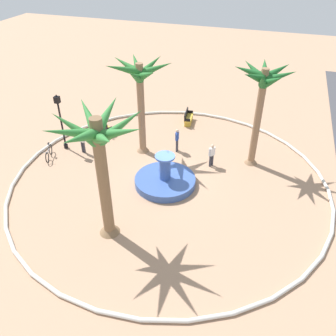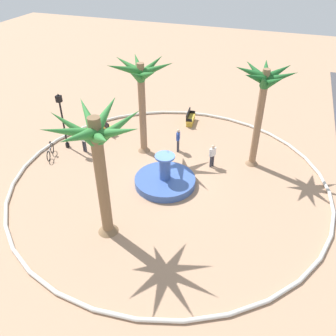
{
  "view_description": "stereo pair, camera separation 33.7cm",
  "coord_description": "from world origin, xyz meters",
  "views": [
    {
      "loc": [
        16.46,
        5.33,
        12.87
      ],
      "look_at": [
        0.13,
        -0.03,
        1.0
      ],
      "focal_mm": 37.53,
      "sensor_mm": 36.0,
      "label": 1
    },
    {
      "loc": [
        16.35,
        5.65,
        12.87
      ],
      "look_at": [
        0.13,
        -0.03,
        1.0
      ],
      "focal_mm": 37.53,
      "sensor_mm": 36.0,
      "label": 2
    }
  ],
  "objects": [
    {
      "name": "bench_west",
      "position": [
        -7.76,
        -0.94,
        0.35
      ],
      "size": [
        1.65,
        0.68,
        1.0
      ],
      "color": "gold",
      "rests_on": "ground"
    },
    {
      "name": "fountain",
      "position": [
        0.43,
        -0.12,
        0.3
      ],
      "size": [
        3.65,
        3.65,
        2.04
      ],
      "color": "#38569E",
      "rests_on": "ground"
    },
    {
      "name": "bicycle_red_frame",
      "position": [
        0.09,
        -8.44,
        0.38
      ],
      "size": [
        1.62,
        0.72,
        0.94
      ],
      "color": "black",
      "rests_on": "ground"
    },
    {
      "name": "person_cyclist_photo",
      "position": [
        -2.36,
        2.09,
        0.9
      ],
      "size": [
        0.44,
        0.37,
        1.61
      ],
      "color": "#33333D",
      "rests_on": "ground"
    },
    {
      "name": "ground_plane",
      "position": [
        0.0,
        0.0,
        0.0
      ],
      "size": [
        80.0,
        80.0,
        0.0
      ],
      "primitive_type": "plane",
      "color": "tan"
    },
    {
      "name": "lamppost",
      "position": [
        -1.38,
        -8.08,
        2.35
      ],
      "size": [
        0.32,
        0.32,
        4.01
      ],
      "color": "black",
      "rests_on": "ground"
    },
    {
      "name": "palm_tree_near_fountain",
      "position": [
        -2.75,
        -2.81,
        4.88
      ],
      "size": [
        3.97,
        4.09,
        6.41
      ],
      "color": "#8E6B4C",
      "rests_on": "ground"
    },
    {
      "name": "person_cyclist_helmet",
      "position": [
        -1.27,
        -6.6,
        0.91
      ],
      "size": [
        0.28,
        0.52,
        1.62
      ],
      "color": "#33333D",
      "rests_on": "ground"
    },
    {
      "name": "person_pedestrian_stroll",
      "position": [
        -3.42,
        -0.55,
        0.96
      ],
      "size": [
        0.53,
        0.24,
        1.7
      ],
      "color": "#33333D",
      "rests_on": "ground"
    },
    {
      "name": "bench_east",
      "position": [
        -4.31,
        -6.53,
        0.35
      ],
      "size": [
        1.3,
        1.61,
        1.0
      ],
      "color": "gold",
      "rests_on": "ground"
    },
    {
      "name": "palm_tree_mid_plaza",
      "position": [
        -3.51,
        4.49,
        5.1
      ],
      "size": [
        3.51,
        3.58,
        6.61
      ],
      "color": "#8E6B4C",
      "rests_on": "ground"
    },
    {
      "name": "palm_tree_by_curb",
      "position": [
        5.17,
        -1.52,
        4.97
      ],
      "size": [
        4.59,
        4.39,
        6.71
      ],
      "color": "brown",
      "rests_on": "ground"
    },
    {
      "name": "plaza_curb",
      "position": [
        0.0,
        0.0,
        0.1
      ],
      "size": [
        19.02,
        19.02,
        0.2
      ],
      "primitive_type": "torus",
      "color": "silver",
      "rests_on": "ground"
    }
  ]
}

